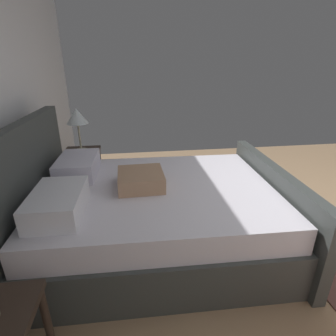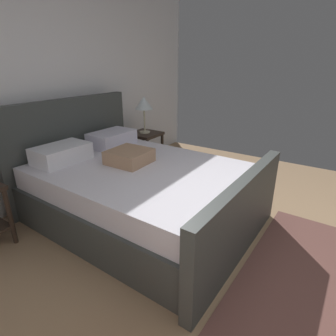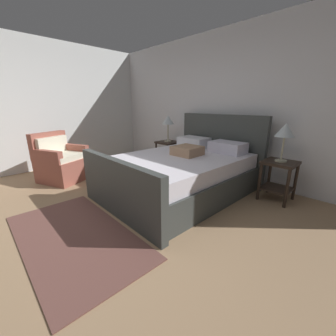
{
  "view_description": "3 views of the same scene",
  "coord_description": "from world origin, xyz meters",
  "px_view_note": "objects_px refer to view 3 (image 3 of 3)",
  "views": [
    {
      "loc": [
        -2.0,
        1.79,
        1.68
      ],
      "look_at": [
        0.4,
        1.46,
        0.68
      ],
      "focal_mm": 28.09,
      "sensor_mm": 36.0,
      "label": 1
    },
    {
      "loc": [
        -1.91,
        -0.12,
        1.64
      ],
      "look_at": [
        0.42,
        1.43,
        0.54
      ],
      "focal_mm": 29.49,
      "sensor_mm": 36.0,
      "label": 2
    },
    {
      "loc": [
        2.29,
        -0.8,
        1.39
      ],
      "look_at": [
        0.27,
        1.19,
        0.54
      ],
      "focal_mm": 22.62,
      "sensor_mm": 36.0,
      "label": 3
    }
  ],
  "objects_px": {
    "table_lamp_right": "(285,132)",
    "table_lamp_left": "(168,121)",
    "nightstand_right": "(279,174)",
    "nightstand_left": "(168,150)",
    "armchair": "(61,162)",
    "bed": "(182,172)"
  },
  "relations": [
    {
      "from": "nightstand_right",
      "to": "table_lamp_left",
      "type": "relative_size",
      "value": 1.05
    },
    {
      "from": "nightstand_left",
      "to": "bed",
      "type": "bearing_deg",
      "value": -36.15
    },
    {
      "from": "nightstand_left",
      "to": "armchair",
      "type": "relative_size",
      "value": 0.63
    },
    {
      "from": "table_lamp_right",
      "to": "table_lamp_left",
      "type": "relative_size",
      "value": 0.95
    },
    {
      "from": "nightstand_right",
      "to": "table_lamp_right",
      "type": "bearing_deg",
      "value": 75.96
    },
    {
      "from": "table_lamp_right",
      "to": "armchair",
      "type": "distance_m",
      "value": 3.83
    },
    {
      "from": "bed",
      "to": "nightstand_left",
      "type": "relative_size",
      "value": 3.92
    },
    {
      "from": "nightstand_right",
      "to": "bed",
      "type": "bearing_deg",
      "value": -145.84
    },
    {
      "from": "nightstand_right",
      "to": "nightstand_left",
      "type": "relative_size",
      "value": 1.0
    },
    {
      "from": "nightstand_right",
      "to": "nightstand_left",
      "type": "height_order",
      "value": "same"
    },
    {
      "from": "table_lamp_right",
      "to": "armchair",
      "type": "height_order",
      "value": "table_lamp_right"
    },
    {
      "from": "nightstand_right",
      "to": "table_lamp_left",
      "type": "xyz_separation_m",
      "value": [
        -2.39,
        0.06,
        0.65
      ]
    },
    {
      "from": "table_lamp_right",
      "to": "table_lamp_left",
      "type": "bearing_deg",
      "value": 178.45
    },
    {
      "from": "nightstand_left",
      "to": "table_lamp_left",
      "type": "xyz_separation_m",
      "value": [
        -0.0,
        0.0,
        0.65
      ]
    },
    {
      "from": "nightstand_right",
      "to": "nightstand_left",
      "type": "distance_m",
      "value": 2.39
    },
    {
      "from": "bed",
      "to": "nightstand_left",
      "type": "height_order",
      "value": "bed"
    },
    {
      "from": "bed",
      "to": "nightstand_right",
      "type": "height_order",
      "value": "bed"
    },
    {
      "from": "nightstand_left",
      "to": "nightstand_right",
      "type": "bearing_deg",
      "value": -1.55
    },
    {
      "from": "nightstand_right",
      "to": "armchair",
      "type": "height_order",
      "value": "armchair"
    },
    {
      "from": "table_lamp_right",
      "to": "nightstand_left",
      "type": "height_order",
      "value": "table_lamp_right"
    },
    {
      "from": "table_lamp_left",
      "to": "armchair",
      "type": "height_order",
      "value": "table_lamp_left"
    },
    {
      "from": "nightstand_left",
      "to": "table_lamp_right",
      "type": "bearing_deg",
      "value": -1.55
    }
  ]
}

